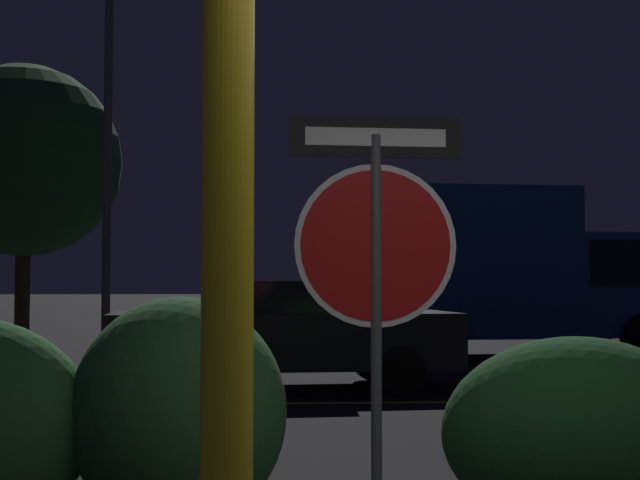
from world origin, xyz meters
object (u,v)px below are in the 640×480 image
(hedge_bush_3, at_px, (577,433))
(stop_sign, at_px, (376,242))
(street_lamp, at_px, (108,124))
(tree_1, at_px, (25,161))
(yellow_pole_left, at_px, (227,282))
(hedge_bush_2, at_px, (179,413))
(passing_car_2, at_px, (282,333))
(delivery_truck, at_px, (519,270))

(hedge_bush_3, bearing_deg, stop_sign, -176.58)
(stop_sign, xyz_separation_m, street_lamp, (-3.57, 11.68, 2.74))
(stop_sign, xyz_separation_m, hedge_bush_3, (1.13, 0.07, -1.05))
(street_lamp, bearing_deg, tree_1, 129.34)
(stop_sign, xyz_separation_m, yellow_pole_left, (-0.71, -2.02, -0.23))
(stop_sign, height_order, hedge_bush_2, stop_sign)
(passing_car_2, bearing_deg, hedge_bush_2, -10.35)
(hedge_bush_3, height_order, passing_car_2, passing_car_2)
(passing_car_2, distance_m, tree_1, 9.91)
(delivery_truck, height_order, street_lamp, street_lamp)
(stop_sign, height_order, delivery_truck, delivery_truck)
(stop_sign, height_order, passing_car_2, stop_sign)
(hedge_bush_3, distance_m, street_lamp, 13.09)
(stop_sign, height_order, hedge_bush_3, stop_sign)
(hedge_bush_2, height_order, hedge_bush_3, hedge_bush_2)
(delivery_truck, bearing_deg, stop_sign, -23.16)
(stop_sign, xyz_separation_m, tree_1, (-5.82, 14.43, 2.42))
(yellow_pole_left, height_order, delivery_truck, delivery_truck)
(stop_sign, bearing_deg, yellow_pole_left, -112.59)
(stop_sign, relative_size, tree_1, 0.37)
(delivery_truck, bearing_deg, street_lamp, -92.81)
(stop_sign, bearing_deg, delivery_truck, 67.53)
(stop_sign, distance_m, delivery_truck, 12.53)
(tree_1, bearing_deg, stop_sign, -68.03)
(yellow_pole_left, xyz_separation_m, hedge_bush_2, (-0.37, 2.19, -0.72))
(hedge_bush_2, bearing_deg, passing_car_2, 84.28)
(stop_sign, bearing_deg, tree_1, 108.86)
(stop_sign, distance_m, hedge_bush_3, 1.54)
(yellow_pole_left, xyz_separation_m, street_lamp, (-2.86, 13.70, 2.97))
(hedge_bush_2, distance_m, street_lamp, 12.34)
(hedge_bush_3, height_order, delivery_truck, delivery_truck)
(hedge_bush_3, distance_m, delivery_truck, 12.18)
(yellow_pole_left, bearing_deg, street_lamp, 101.78)
(delivery_truck, bearing_deg, hedge_bush_3, -18.23)
(yellow_pole_left, relative_size, passing_car_2, 0.59)
(street_lamp, bearing_deg, hedge_bush_2, -77.80)
(yellow_pole_left, relative_size, street_lamp, 0.38)
(tree_1, bearing_deg, yellow_pole_left, -72.74)
(yellow_pole_left, distance_m, passing_car_2, 8.85)
(delivery_truck, distance_m, tree_1, 10.58)
(stop_sign, height_order, yellow_pole_left, yellow_pole_left)
(hedge_bush_2, relative_size, hedge_bush_3, 0.85)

